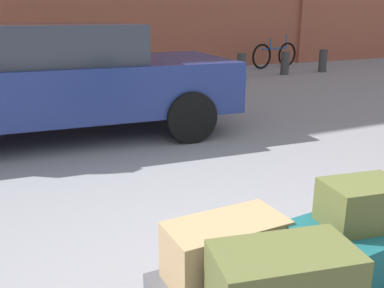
% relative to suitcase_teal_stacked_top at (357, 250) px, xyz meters
% --- Properties ---
extents(suitcase_teal_stacked_top, '(0.64, 0.45, 0.27)m').
position_rel_suitcase_teal_stacked_top_xyz_m(suitcase_teal_stacked_top, '(0.00, 0.00, 0.00)').
color(suitcase_teal_stacked_top, '#144C51').
rests_on(suitcase_teal_stacked_top, luggage_cart).
extents(duffel_bag_tan_front_left, '(0.57, 0.30, 0.28)m').
position_rel_suitcase_teal_stacked_top_xyz_m(duffel_bag_tan_front_left, '(-0.56, 0.26, 0.01)').
color(duffel_bag_tan_front_left, '#9E7F56').
rests_on(duffel_bag_tan_front_left, luggage_cart).
extents(duffel_bag_olive_topmost_pile, '(0.39, 0.30, 0.20)m').
position_rel_suitcase_teal_stacked_top_xyz_m(duffel_bag_olive_topmost_pile, '(-0.00, 0.00, 0.24)').
color(duffel_bag_olive_topmost_pile, '#4C5128').
rests_on(duffel_bag_olive_topmost_pile, suitcase_teal_stacked_top).
extents(parked_car, '(4.43, 2.18, 1.42)m').
position_rel_suitcase_teal_stacked_top_xyz_m(parked_car, '(-0.70, 4.31, 0.28)').
color(parked_car, navy).
rests_on(parked_car, ground_plane).
extents(bicycle_leaning, '(1.75, 0.33, 0.96)m').
position_rel_suitcase_teal_stacked_top_xyz_m(bicycle_leaning, '(6.21, 9.15, -0.10)').
color(bicycle_leaning, black).
rests_on(bicycle_leaning, ground_plane).
extents(bollard_kerb_near, '(0.22, 0.22, 0.61)m').
position_rel_suitcase_teal_stacked_top_xyz_m(bollard_kerb_near, '(2.68, 7.81, -0.17)').
color(bollard_kerb_near, '#383838').
rests_on(bollard_kerb_near, ground_plane).
extents(bollard_kerb_mid, '(0.22, 0.22, 0.61)m').
position_rel_suitcase_teal_stacked_top_xyz_m(bollard_kerb_mid, '(4.22, 7.81, -0.17)').
color(bollard_kerb_mid, '#383838').
rests_on(bollard_kerb_mid, ground_plane).
extents(bollard_kerb_far, '(0.22, 0.22, 0.61)m').
position_rel_suitcase_teal_stacked_top_xyz_m(bollard_kerb_far, '(5.56, 7.81, -0.17)').
color(bollard_kerb_far, '#383838').
rests_on(bollard_kerb_far, ground_plane).
extents(bollard_corner, '(0.22, 0.22, 0.61)m').
position_rel_suitcase_teal_stacked_top_xyz_m(bollard_corner, '(6.85, 7.81, -0.17)').
color(bollard_corner, '#383838').
rests_on(bollard_corner, ground_plane).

